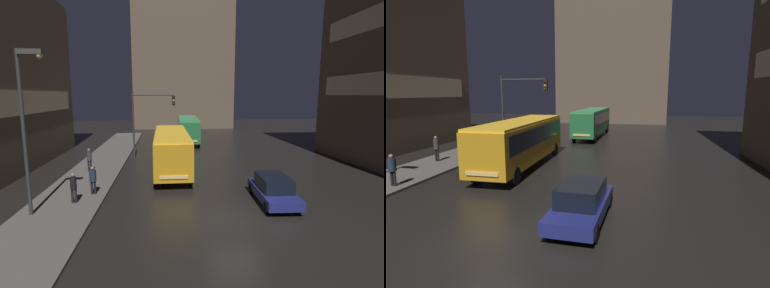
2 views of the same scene
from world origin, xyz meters
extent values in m
plane|color=black|center=(0.00, 0.00, 0.00)|extent=(120.00, 120.00, 0.00)
cube|color=#56514C|center=(-9.00, 10.00, 0.07)|extent=(4.00, 48.00, 0.15)
cube|color=beige|center=(-14.13, 12.19, 5.49)|extent=(0.24, 17.51, 1.80)
cube|color=brown|center=(0.07, 46.11, 12.90)|extent=(18.00, 12.00, 25.81)
cube|color=#E0B25B|center=(-8.88, 46.11, 9.43)|extent=(0.24, 10.20, 1.80)
cube|color=#E0B25B|center=(-8.88, 46.11, 15.83)|extent=(0.24, 10.20, 1.80)
cube|color=orange|center=(-2.92, 10.19, 1.78)|extent=(2.62, 10.85, 2.46)
cube|color=black|center=(-2.92, 10.19, 2.26)|extent=(2.68, 9.99, 1.10)
cube|color=yellow|center=(-2.92, 10.19, 3.09)|extent=(2.57, 10.64, 0.16)
cube|color=#F4CC72|center=(-2.89, 4.75, 0.95)|extent=(1.80, 0.11, 0.20)
cylinder|color=black|center=(-1.71, 6.18, 0.50)|extent=(0.25, 1.00, 1.00)
cylinder|color=black|center=(-4.09, 6.16, 0.50)|extent=(0.25, 1.00, 1.00)
cylinder|color=black|center=(-1.75, 14.22, 0.50)|extent=(0.25, 1.00, 1.00)
cylinder|color=black|center=(-4.12, 14.21, 0.50)|extent=(0.25, 1.00, 1.00)
cube|color=#236B38|center=(-0.39, 25.11, 1.77)|extent=(2.85, 10.98, 2.44)
cube|color=black|center=(-0.39, 25.11, 2.24)|extent=(2.87, 10.11, 1.10)
cube|color=#399252|center=(-0.39, 25.11, 3.07)|extent=(2.79, 10.76, 0.16)
cube|color=#F4CC72|center=(-0.61, 19.65, 0.95)|extent=(1.69, 0.17, 0.20)
cylinder|color=black|center=(0.54, 21.02, 0.50)|extent=(0.29, 1.01, 1.00)
cylinder|color=black|center=(-1.66, 21.11, 0.50)|extent=(0.29, 1.01, 1.00)
cylinder|color=black|center=(0.87, 29.11, 0.50)|extent=(0.29, 1.01, 1.00)
cylinder|color=black|center=(-1.33, 29.19, 0.50)|extent=(0.29, 1.01, 1.00)
cube|color=navy|center=(2.70, 2.40, 0.55)|extent=(2.07, 4.74, 0.50)
cube|color=black|center=(2.70, 2.40, 1.17)|extent=(1.70, 2.63, 0.75)
cylinder|color=black|center=(3.48, 0.73, 0.32)|extent=(0.23, 0.65, 0.64)
cylinder|color=black|center=(1.78, 0.81, 0.32)|extent=(0.23, 0.65, 0.64)
cylinder|color=black|center=(3.62, 3.99, 0.32)|extent=(0.23, 0.65, 0.64)
cylinder|color=black|center=(1.93, 4.06, 0.32)|extent=(0.23, 0.65, 0.64)
cylinder|color=black|center=(-8.57, 2.89, 0.55)|extent=(0.14, 0.14, 0.81)
cylinder|color=black|center=(-8.39, 2.89, 0.55)|extent=(0.14, 0.14, 0.81)
cylinder|color=black|center=(-8.48, 2.89, 1.29)|extent=(0.48, 0.48, 0.67)
sphere|color=#8C664C|center=(-8.48, 2.89, 1.74)|extent=(0.22, 0.22, 0.22)
cylinder|color=black|center=(-9.41, 9.94, 0.59)|extent=(0.14, 0.14, 0.87)
cylinder|color=black|center=(-9.23, 9.94, 0.59)|extent=(0.14, 0.14, 0.87)
cylinder|color=#333338|center=(-9.32, 9.94, 1.38)|extent=(0.44, 0.44, 0.73)
sphere|color=#8C664C|center=(-9.32, 9.94, 1.86)|extent=(0.22, 0.22, 0.22)
cylinder|color=black|center=(-7.85, 4.32, 0.56)|extent=(0.14, 0.14, 0.81)
cylinder|color=black|center=(-7.67, 4.32, 0.56)|extent=(0.14, 0.14, 0.81)
cylinder|color=#1E283D|center=(-7.76, 4.32, 1.30)|extent=(0.56, 0.56, 0.68)
sphere|color=#8C664C|center=(-7.76, 4.32, 1.75)|extent=(0.22, 0.22, 0.22)
cylinder|color=#2D2D2D|center=(-6.32, 14.60, 3.19)|extent=(0.16, 0.16, 6.37)
cylinder|color=#2D2D2D|center=(-4.45, 14.60, 6.07)|extent=(3.75, 0.12, 0.12)
cube|color=black|center=(-2.57, 14.60, 5.57)|extent=(0.30, 0.24, 0.90)
sphere|color=#390706|center=(-2.57, 14.46, 5.85)|extent=(0.18, 0.18, 0.18)
sphere|color=gold|center=(-2.57, 14.46, 5.57)|extent=(0.18, 0.18, 0.18)
sphere|color=black|center=(-2.57, 14.46, 5.29)|extent=(0.18, 0.18, 0.18)
cylinder|color=#2D2D2D|center=(-10.16, 1.40, 4.17)|extent=(0.18, 0.18, 8.05)
cube|color=#383838|center=(-9.56, 1.40, 8.05)|extent=(1.10, 0.36, 0.24)
sphere|color=#F4CC72|center=(-9.16, 1.40, 7.90)|extent=(0.32, 0.32, 0.32)
camera|label=1|loc=(-3.40, -13.53, 6.08)|focal=28.00mm
camera|label=2|loc=(4.79, -8.64, 5.00)|focal=28.00mm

